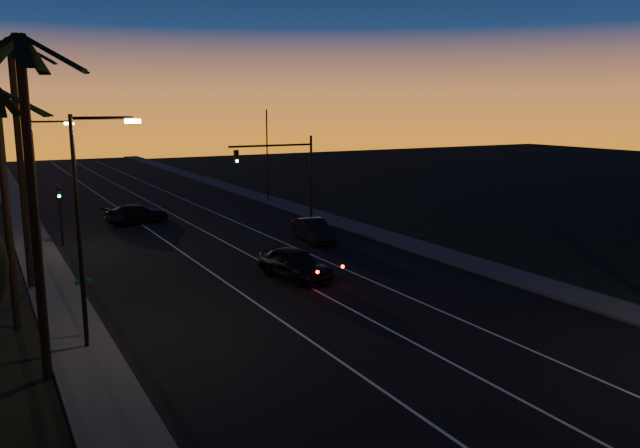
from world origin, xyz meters
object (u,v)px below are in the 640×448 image
signal_mast (285,164)px  right_car (313,230)px  cross_car (137,214)px  lead_car (295,263)px

signal_mast → right_car: signal_mast is taller
right_car → cross_car: (-9.14, 12.95, -0.03)m
lead_car → cross_car: 21.23m
signal_mast → right_car: bearing=-99.2°
lead_car → cross_car: bearing=100.1°
signal_mast → right_car: size_ratio=1.44×
signal_mast → lead_car: signal_mast is taller
signal_mast → cross_car: signal_mast is taller
signal_mast → cross_car: (-10.25, 6.13, -4.01)m
signal_mast → right_car: 7.98m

